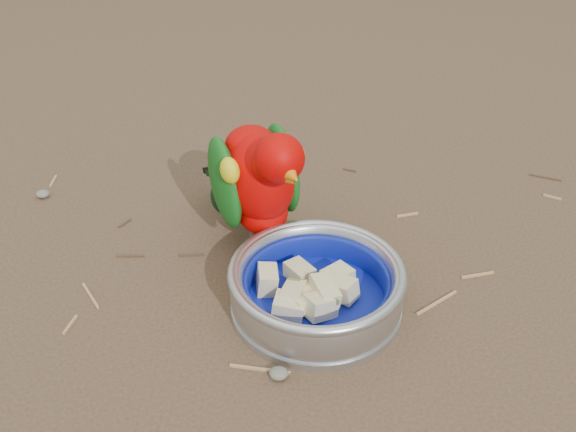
# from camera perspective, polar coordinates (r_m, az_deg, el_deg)

# --- Properties ---
(ground) EXTENTS (60.00, 60.00, 0.00)m
(ground) POSITION_cam_1_polar(r_m,az_deg,el_deg) (0.76, -4.36, -9.95)
(ground) COLOR #503928
(food_bowl) EXTENTS (0.20, 0.20, 0.02)m
(food_bowl) POSITION_cam_1_polar(r_m,az_deg,el_deg) (0.78, 2.51, -7.78)
(food_bowl) COLOR #B2B2BA
(food_bowl) RESTS_ON ground
(bowl_wall) EXTENTS (0.20, 0.20, 0.04)m
(bowl_wall) POSITION_cam_1_polar(r_m,az_deg,el_deg) (0.76, 2.57, -6.07)
(bowl_wall) COLOR #B2B2BA
(bowl_wall) RESTS_ON food_bowl
(fruit_wedges) EXTENTS (0.12, 0.12, 0.03)m
(fruit_wedges) POSITION_cam_1_polar(r_m,az_deg,el_deg) (0.76, 2.55, -6.48)
(fruit_wedges) COLOR beige
(fruit_wedges) RESTS_ON food_bowl
(lory_parrot) EXTENTS (0.22, 0.26, 0.19)m
(lory_parrot) POSITION_cam_1_polar(r_m,az_deg,el_deg) (0.82, -2.55, 2.43)
(lory_parrot) COLOR #B90200
(lory_parrot) RESTS_ON ground
(ground_debris) EXTENTS (0.90, 0.80, 0.01)m
(ground_debris) POSITION_cam_1_polar(r_m,az_deg,el_deg) (0.80, -2.90, -6.62)
(ground_debris) COLOR #AD8651
(ground_debris) RESTS_ON ground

